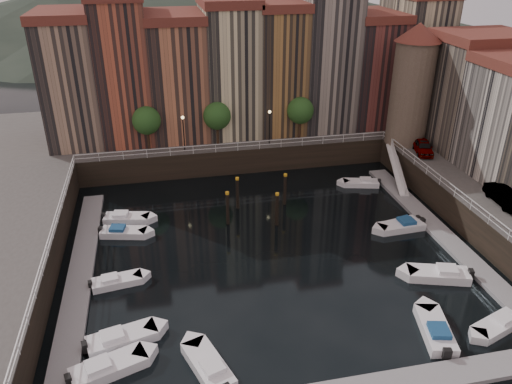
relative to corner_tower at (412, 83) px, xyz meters
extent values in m
plane|color=black|center=(-20.00, -14.50, -10.19)|extent=(200.00, 200.00, 0.00)
cube|color=black|center=(-20.00, 11.50, -8.69)|extent=(80.00, 20.00, 3.00)
cube|color=gray|center=(-36.20, -15.50, -10.02)|extent=(2.00, 28.00, 0.35)
cube|color=gray|center=(-3.80, -15.50, -10.02)|extent=(2.00, 28.00, 0.35)
cone|color=#2D382D|center=(-50.00, 95.50, -3.19)|extent=(80.00, 80.00, 14.00)
cone|color=#2D382D|center=(-15.00, 95.50, -1.19)|extent=(100.00, 100.00, 18.00)
cone|color=#2D382D|center=(20.00, 95.50, -4.19)|extent=(70.00, 70.00, 12.00)
cube|color=#987860|center=(-38.00, 9.00, -0.19)|extent=(6.00, 10.00, 14.00)
cube|color=brown|center=(-38.00, 9.00, 7.31)|extent=(6.30, 10.30, 1.00)
cube|color=#A74D34|center=(-32.10, 9.00, 0.81)|extent=(5.80, 10.00, 16.00)
cube|color=#AF6948|center=(-25.95, 9.00, -0.44)|extent=(6.50, 10.00, 13.50)
cube|color=brown|center=(-25.95, 9.00, 6.81)|extent=(6.80, 10.30, 1.00)
cube|color=beige|center=(-19.60, 9.00, 0.31)|extent=(6.20, 10.00, 15.00)
cube|color=brown|center=(-19.60, 9.00, 8.31)|extent=(6.50, 10.30, 1.00)
cube|color=olive|center=(-13.70, 9.00, 0.06)|extent=(5.60, 10.00, 14.50)
cube|color=brown|center=(-13.70, 9.00, 7.81)|extent=(5.90, 10.30, 1.00)
cube|color=gray|center=(-7.70, 9.00, 1.06)|extent=(6.40, 10.00, 16.50)
cube|color=brown|center=(-1.50, 9.00, -0.69)|extent=(6.00, 10.00, 13.00)
cube|color=brown|center=(-1.50, 9.00, 6.31)|extent=(6.30, 10.30, 1.00)
cube|color=tan|center=(4.45, 9.00, 0.56)|extent=(5.90, 10.00, 15.50)
cube|color=#6D6152|center=(6.50, -2.50, -1.19)|extent=(9.00, 8.00, 12.00)
cube|color=brown|center=(6.50, -2.50, 5.31)|extent=(9.30, 8.30, 1.00)
cylinder|color=#6B5B4C|center=(0.00, 0.00, -1.19)|extent=(4.60, 4.60, 12.00)
cone|color=brown|center=(0.00, 0.00, 5.61)|extent=(5.20, 5.20, 2.00)
cylinder|color=black|center=(-30.00, 3.70, -5.99)|extent=(0.30, 0.30, 2.40)
sphere|color=#1E4719|center=(-30.00, 3.70, -3.59)|extent=(3.20, 3.20, 3.20)
cylinder|color=black|center=(-22.00, 3.70, -5.99)|extent=(0.30, 0.30, 2.40)
sphere|color=#1E4719|center=(-22.00, 3.70, -3.59)|extent=(3.20, 3.20, 3.20)
cylinder|color=black|center=(-12.00, 3.70, -5.99)|extent=(0.30, 0.30, 2.40)
sphere|color=#1E4719|center=(-12.00, 3.70, -3.59)|extent=(3.20, 3.20, 3.20)
cylinder|color=black|center=(-26.00, 2.70, -5.19)|extent=(0.12, 0.12, 4.00)
sphere|color=#FFD88C|center=(-26.00, 2.70, -3.19)|extent=(0.36, 0.36, 0.36)
cylinder|color=black|center=(-16.00, 2.70, -5.19)|extent=(0.12, 0.12, 4.00)
sphere|color=#FFD88C|center=(-16.00, 2.70, -3.19)|extent=(0.36, 0.36, 0.36)
cube|color=white|center=(-20.00, 1.50, -6.24)|extent=(36.00, 0.08, 0.08)
cube|color=white|center=(-20.00, 1.50, -6.69)|extent=(36.00, 0.06, 0.06)
cube|color=white|center=(-2.00, -15.50, -6.24)|extent=(0.08, 34.00, 0.08)
cube|color=white|center=(-2.00, -15.50, -6.69)|extent=(0.06, 34.00, 0.06)
cube|color=white|center=(-38.00, -15.50, -6.24)|extent=(0.08, 34.00, 0.08)
cube|color=white|center=(-38.00, -15.50, -6.69)|extent=(0.06, 34.00, 0.06)
cube|color=white|center=(-2.90, -4.50, -8.44)|extent=(2.78, 8.26, 2.81)
cube|color=white|center=(-2.90, -4.50, -7.94)|extent=(1.93, 8.32, 3.65)
cylinder|color=black|center=(-23.01, -9.71, -8.69)|extent=(0.32, 0.32, 3.60)
cylinder|color=gold|center=(-23.01, -9.71, -6.84)|extent=(0.36, 0.36, 0.25)
cylinder|color=black|center=(-21.52, -6.75, -8.69)|extent=(0.32, 0.32, 3.60)
cylinder|color=gold|center=(-21.52, -6.75, -6.84)|extent=(0.36, 0.36, 0.25)
cylinder|color=black|center=(-18.43, -10.89, -8.69)|extent=(0.32, 0.32, 3.60)
cylinder|color=gold|center=(-18.43, -10.89, -6.84)|extent=(0.36, 0.36, 0.25)
cylinder|color=black|center=(-16.57, -6.90, -8.69)|extent=(0.32, 0.32, 3.60)
cylinder|color=gold|center=(-16.57, -6.90, -6.84)|extent=(0.36, 0.36, 0.25)
cube|color=white|center=(-33.33, -26.65, -9.87)|extent=(5.08, 3.27, 0.81)
cube|color=white|center=(-33.94, -26.86, -9.39)|extent=(1.85, 1.71, 0.54)
cube|color=black|center=(-35.68, -27.45, -9.60)|extent=(0.53, 0.63, 0.75)
cube|color=white|center=(-32.59, -24.14, -9.87)|extent=(4.98, 2.88, 0.80)
cube|color=white|center=(-33.21, -24.29, -9.40)|extent=(1.75, 1.60, 0.53)
cube|color=black|center=(-34.96, -24.73, -9.61)|extent=(0.49, 0.61, 0.74)
cube|color=white|center=(-33.19, -17.39, -9.93)|extent=(4.09, 2.08, 0.67)
cube|color=white|center=(-33.71, -17.47, -9.53)|extent=(1.39, 1.24, 0.44)
cube|color=black|center=(-35.21, -17.70, -9.71)|extent=(0.37, 0.49, 0.62)
cube|color=white|center=(-32.84, -9.85, -9.91)|extent=(4.44, 2.53, 0.71)
cube|color=navy|center=(-33.40, -9.72, -9.48)|extent=(1.56, 1.42, 0.48)
cube|color=black|center=(-34.97, -9.35, -9.67)|extent=(0.43, 0.54, 0.67)
cube|color=white|center=(-32.63, -7.20, -9.90)|extent=(4.57, 2.49, 0.74)
cube|color=white|center=(-33.21, -7.08, -9.46)|extent=(1.58, 1.43, 0.49)
cube|color=black|center=(-34.84, -6.76, -9.65)|extent=(0.43, 0.55, 0.69)
cube|color=white|center=(-6.70, -28.25, -9.92)|extent=(4.37, 2.84, 0.70)
cube|color=white|center=(-6.18, -28.07, -9.50)|extent=(1.59, 1.48, 0.46)
cube|color=white|center=(-7.66, -21.94, -9.86)|extent=(5.20, 3.25, 0.83)
cube|color=white|center=(-7.03, -22.13, -9.37)|extent=(1.87, 1.73, 0.55)
cube|color=black|center=(-5.24, -22.70, -9.59)|extent=(0.53, 0.64, 0.77)
cube|color=white|center=(-6.99, -13.87, -9.92)|extent=(4.29, 2.32, 0.69)
cube|color=navy|center=(-6.45, -13.76, -9.50)|extent=(1.48, 1.34, 0.46)
cube|color=black|center=(-4.91, -13.46, -9.69)|extent=(0.41, 0.52, 0.65)
cube|color=white|center=(-7.06, -14.19, -9.90)|extent=(4.46, 1.92, 0.75)
cube|color=navy|center=(-6.46, -14.15, -9.45)|extent=(1.45, 1.26, 0.50)
cube|color=black|center=(-4.77, -14.07, -9.65)|extent=(0.37, 0.51, 0.70)
cube|color=white|center=(-7.04, -4.35, -9.93)|extent=(4.15, 2.42, 0.66)
cube|color=white|center=(-6.52, -4.48, -9.53)|extent=(1.46, 1.34, 0.44)
cube|color=black|center=(-5.06, -4.85, -9.71)|extent=(0.41, 0.51, 0.62)
cube|color=white|center=(-27.16, -27.80, -9.87)|extent=(3.23, 5.02, 0.80)
cube|color=white|center=(-26.95, -28.40, -9.40)|extent=(1.69, 1.82, 0.53)
cube|color=white|center=(-11.25, -27.79, -9.87)|extent=(2.89, 5.05, 0.81)
cube|color=navy|center=(-11.40, -28.42, -9.38)|extent=(1.61, 1.77, 0.54)
cube|color=black|center=(-11.82, -30.21, -9.60)|extent=(0.61, 0.49, 0.76)
imported|color=gray|center=(0.35, -3.81, -6.45)|extent=(2.95, 4.70, 1.49)
imported|color=gray|center=(1.48, -16.58, -6.41)|extent=(2.03, 4.85, 1.56)
camera|label=1|loc=(-28.99, -51.37, 14.37)|focal=35.00mm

